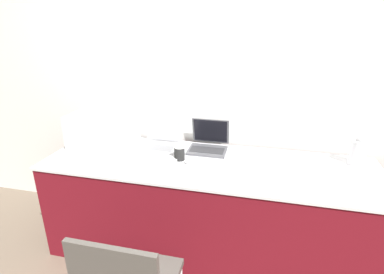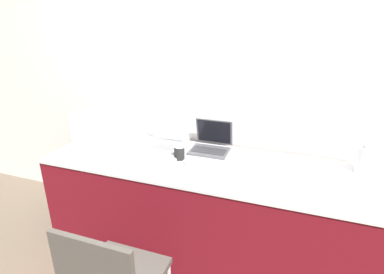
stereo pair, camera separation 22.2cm
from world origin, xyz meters
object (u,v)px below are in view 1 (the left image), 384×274
at_px(printer, 103,128).
at_px(external_keyboard, 149,159).
at_px(laptop_left, 160,141).
at_px(coffee_cup, 179,153).
at_px(mouse, 188,161).
at_px(metal_pitcher, 358,151).
at_px(laptop_right, 208,143).

distance_m(printer, external_keyboard, 0.53).
xyz_separation_m(laptop_left, coffee_cup, (0.22, -0.20, 0.00)).
relative_size(mouse, metal_pitcher, 0.27).
bearing_deg(printer, laptop_left, 10.18).
distance_m(laptop_left, external_keyboard, 0.28).
xyz_separation_m(external_keyboard, metal_pitcher, (1.50, 0.29, 0.09)).
distance_m(laptop_left, coffee_cup, 0.30).
relative_size(laptop_left, metal_pitcher, 1.26).
distance_m(printer, coffee_cup, 0.71).
bearing_deg(mouse, external_keyboard, -176.14).
xyz_separation_m(mouse, metal_pitcher, (1.20, 0.27, 0.09)).
xyz_separation_m(laptop_right, external_keyboard, (-0.39, -0.32, -0.04)).
distance_m(coffee_cup, mouse, 0.10).
relative_size(printer, laptop_left, 1.56).
height_order(laptop_left, coffee_cup, laptop_left).
relative_size(laptop_left, external_keyboard, 0.70).
bearing_deg(metal_pitcher, external_keyboard, -168.95).
bearing_deg(external_keyboard, laptop_left, 91.25).
height_order(laptop_left, laptop_right, same).
xyz_separation_m(coffee_cup, mouse, (0.08, -0.05, -0.04)).
relative_size(printer, metal_pitcher, 1.98).
bearing_deg(printer, laptop_right, 8.78).
bearing_deg(laptop_left, laptop_right, 7.14).
bearing_deg(external_keyboard, mouse, 3.86).
distance_m(external_keyboard, mouse, 0.30).
relative_size(external_keyboard, mouse, 6.63).
height_order(laptop_right, mouse, laptop_right).
xyz_separation_m(printer, mouse, (0.77, -0.17, -0.14)).
bearing_deg(external_keyboard, printer, 158.21).
bearing_deg(coffee_cup, printer, 170.46).
xyz_separation_m(printer, external_keyboard, (0.47, -0.19, -0.15)).
relative_size(laptop_left, mouse, 4.66).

